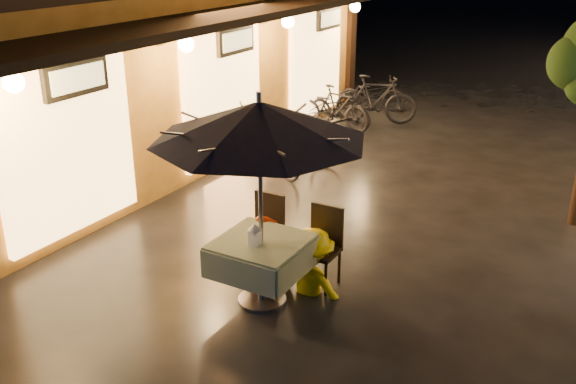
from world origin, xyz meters
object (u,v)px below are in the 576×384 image
Objects in this scene: person_yellow at (312,232)px; cafe_table at (262,256)px; patio_umbrella at (259,121)px; bicycle_0 at (271,148)px; person_orange at (261,218)px; table_lantern at (255,233)px.

cafe_table is at bearing 55.89° from person_yellow.
bicycle_0 is (-2.16, 3.77, -1.70)m from patio_umbrella.
patio_umbrella reaches higher than person_orange.
patio_umbrella reaches higher than person_yellow.
person_yellow is (0.36, 0.65, -0.16)m from table_lantern.
person_orange is (-0.32, 0.51, 0.19)m from cafe_table.
person_orange is 0.91× the size of bicycle_0.
patio_umbrella is at bearing -63.43° from cafe_table.
person_orange reaches higher than cafe_table.
cafe_table is 3.96× the size of table_lantern.
person_yellow is (0.36, 0.53, 0.17)m from cafe_table.
person_yellow is (0.68, 0.02, -0.02)m from person_orange.
patio_umbrella is 9.84× the size of table_lantern.
bicycle_0 is (-2.16, 3.77, -0.14)m from cafe_table.
table_lantern is (-0.00, -0.12, -1.23)m from patio_umbrella.
cafe_table is 0.66× the size of person_yellow.
patio_umbrella reaches higher than cafe_table.
patio_umbrella reaches higher than bicycle_0.
cafe_table is at bearing 119.62° from person_orange.
bicycle_0 is at bearing -63.06° from person_orange.
bicycle_0 is at bearing 118.95° from table_lantern.
table_lantern is 0.76m from person_yellow.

